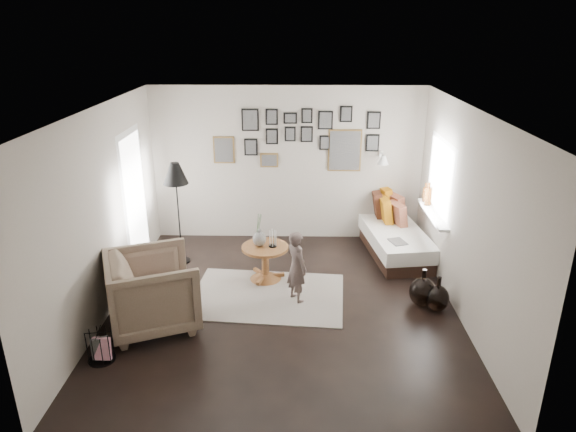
{
  "coord_description": "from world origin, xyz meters",
  "views": [
    {
      "loc": [
        0.17,
        -5.93,
        3.54
      ],
      "look_at": [
        0.05,
        0.5,
        1.1
      ],
      "focal_mm": 32.0,
      "sensor_mm": 36.0,
      "label": 1
    }
  ],
  "objects_px": {
    "daybed": "(393,234)",
    "magazine_basket": "(100,347)",
    "armchair": "(153,291)",
    "child": "(297,267)",
    "demijohn_large": "(422,292)",
    "demijohn_small": "(437,298)",
    "floor_lamp": "(176,177)",
    "pedestal_table": "(265,264)",
    "vase": "(259,236)"
  },
  "relations": [
    {
      "from": "pedestal_table",
      "to": "magazine_basket",
      "type": "height_order",
      "value": "pedestal_table"
    },
    {
      "from": "vase",
      "to": "floor_lamp",
      "type": "distance_m",
      "value": 1.55
    },
    {
      "from": "armchair",
      "to": "demijohn_small",
      "type": "relative_size",
      "value": 2.17
    },
    {
      "from": "armchair",
      "to": "child",
      "type": "height_order",
      "value": "child"
    },
    {
      "from": "floor_lamp",
      "to": "child",
      "type": "xyz_separation_m",
      "value": [
        1.8,
        -1.16,
        -0.88
      ]
    },
    {
      "from": "floor_lamp",
      "to": "demijohn_small",
      "type": "height_order",
      "value": "floor_lamp"
    },
    {
      "from": "pedestal_table",
      "to": "demijohn_large",
      "type": "distance_m",
      "value": 2.23
    },
    {
      "from": "pedestal_table",
      "to": "demijohn_small",
      "type": "xyz_separation_m",
      "value": [
        2.28,
        -0.82,
        -0.06
      ]
    },
    {
      "from": "vase",
      "to": "magazine_basket",
      "type": "distance_m",
      "value": 2.61
    },
    {
      "from": "floor_lamp",
      "to": "demijohn_small",
      "type": "distance_m",
      "value": 4.07
    },
    {
      "from": "armchair",
      "to": "demijohn_large",
      "type": "height_order",
      "value": "armchair"
    },
    {
      "from": "daybed",
      "to": "floor_lamp",
      "type": "bearing_deg",
      "value": -179.53
    },
    {
      "from": "pedestal_table",
      "to": "child",
      "type": "height_order",
      "value": "child"
    },
    {
      "from": "vase",
      "to": "armchair",
      "type": "xyz_separation_m",
      "value": [
        -1.21,
        -1.25,
        -0.2
      ]
    },
    {
      "from": "pedestal_table",
      "to": "magazine_basket",
      "type": "relative_size",
      "value": 1.9
    },
    {
      "from": "daybed",
      "to": "armchair",
      "type": "height_order",
      "value": "armchair"
    },
    {
      "from": "floor_lamp",
      "to": "pedestal_table",
      "type": "bearing_deg",
      "value": -22.88
    },
    {
      "from": "demijohn_large",
      "to": "child",
      "type": "distance_m",
      "value": 1.7
    },
    {
      "from": "demijohn_large",
      "to": "vase",
      "type": "bearing_deg",
      "value": 161.94
    },
    {
      "from": "demijohn_small",
      "to": "daybed",
      "type": "bearing_deg",
      "value": 97.72
    },
    {
      "from": "pedestal_table",
      "to": "daybed",
      "type": "xyz_separation_m",
      "value": [
        2.03,
        1.06,
        0.05
      ]
    },
    {
      "from": "vase",
      "to": "pedestal_table",
      "type": "bearing_deg",
      "value": -14.04
    },
    {
      "from": "floor_lamp",
      "to": "magazine_basket",
      "type": "relative_size",
      "value": 4.52
    },
    {
      "from": "pedestal_table",
      "to": "daybed",
      "type": "bearing_deg",
      "value": 27.64
    },
    {
      "from": "pedestal_table",
      "to": "armchair",
      "type": "distance_m",
      "value": 1.8
    },
    {
      "from": "demijohn_small",
      "to": "vase",
      "type": "bearing_deg",
      "value": 160.5
    },
    {
      "from": "magazine_basket",
      "to": "demijohn_small",
      "type": "xyz_separation_m",
      "value": [
        4.0,
        1.14,
        0.01
      ]
    },
    {
      "from": "pedestal_table",
      "to": "child",
      "type": "relative_size",
      "value": 0.67
    },
    {
      "from": "armchair",
      "to": "demijohn_large",
      "type": "relative_size",
      "value": 1.97
    },
    {
      "from": "pedestal_table",
      "to": "floor_lamp",
      "type": "relative_size",
      "value": 0.42
    },
    {
      "from": "pedestal_table",
      "to": "armchair",
      "type": "height_order",
      "value": "armchair"
    },
    {
      "from": "pedestal_table",
      "to": "demijohn_small",
      "type": "height_order",
      "value": "pedestal_table"
    },
    {
      "from": "pedestal_table",
      "to": "vase",
      "type": "distance_m",
      "value": 0.44
    },
    {
      "from": "daybed",
      "to": "magazine_basket",
      "type": "relative_size",
      "value": 5.65
    },
    {
      "from": "pedestal_table",
      "to": "magazine_basket",
      "type": "bearing_deg",
      "value": -131.27
    },
    {
      "from": "armchair",
      "to": "floor_lamp",
      "type": "relative_size",
      "value": 0.65
    },
    {
      "from": "vase",
      "to": "demijohn_small",
      "type": "height_order",
      "value": "vase"
    },
    {
      "from": "daybed",
      "to": "demijohn_large",
      "type": "relative_size",
      "value": 3.8
    },
    {
      "from": "daybed",
      "to": "floor_lamp",
      "type": "distance_m",
      "value": 3.59
    },
    {
      "from": "child",
      "to": "pedestal_table",
      "type": "bearing_deg",
      "value": 3.02
    },
    {
      "from": "pedestal_table",
      "to": "child",
      "type": "distance_m",
      "value": 0.78
    },
    {
      "from": "demijohn_large",
      "to": "demijohn_small",
      "type": "distance_m",
      "value": 0.21
    },
    {
      "from": "floor_lamp",
      "to": "magazine_basket",
      "type": "height_order",
      "value": "floor_lamp"
    },
    {
      "from": "demijohn_small",
      "to": "child",
      "type": "bearing_deg",
      "value": 172.8
    },
    {
      "from": "daybed",
      "to": "pedestal_table",
      "type": "bearing_deg",
      "value": -160.2
    },
    {
      "from": "pedestal_table",
      "to": "armchair",
      "type": "bearing_deg",
      "value": -136.53
    },
    {
      "from": "vase",
      "to": "armchair",
      "type": "height_order",
      "value": "vase"
    },
    {
      "from": "pedestal_table",
      "to": "demijohn_large",
      "type": "height_order",
      "value": "pedestal_table"
    },
    {
      "from": "demijohn_large",
      "to": "demijohn_small",
      "type": "relative_size",
      "value": 1.1
    },
    {
      "from": "armchair",
      "to": "floor_lamp",
      "type": "height_order",
      "value": "floor_lamp"
    }
  ]
}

